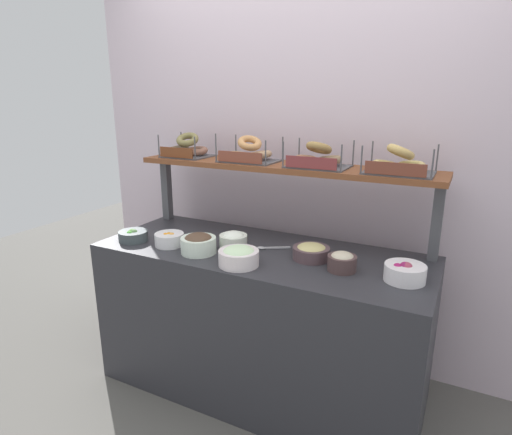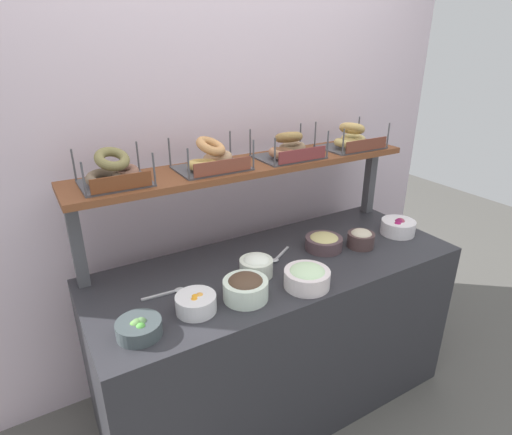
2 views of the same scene
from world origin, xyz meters
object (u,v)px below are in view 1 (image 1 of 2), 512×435
object	(u,v)px
bowl_fruit_salad	(169,239)
bagel_basket_sesame	(249,153)
bowl_tuna_salad	(342,261)
serving_spoon_near_plate	(268,248)
bowl_chocolate_spread	(198,243)
bowl_scallion_spread	(239,256)
bagel_basket_everything	(318,158)
bagel_basket_poppy	(187,149)
bagel_basket_plain	(399,164)
bowl_beet_salad	(405,272)
bowl_hummus	(311,252)
bowl_veggie_mix	(133,235)
serving_spoon_by_edge	(181,234)
bowl_cream_cheese	(233,240)

from	to	relation	value
bowl_fruit_salad	bagel_basket_sesame	xyz separation A→B (m)	(0.28, 0.42, 0.44)
bowl_tuna_salad	serving_spoon_near_plate	distance (m)	0.45
serving_spoon_near_plate	bowl_chocolate_spread	bearing A→B (deg)	-144.17
bowl_scallion_spread	bagel_basket_everything	world-z (taller)	bagel_basket_everything
bagel_basket_poppy	bowl_scallion_spread	bearing A→B (deg)	-37.77
bagel_basket_plain	bowl_beet_salad	bearing A→B (deg)	-69.57
bowl_scallion_spread	bagel_basket_everything	bearing A→B (deg)	65.38
bowl_hummus	bagel_basket_poppy	distance (m)	1.06
bowl_veggie_mix	bagel_basket_sesame	size ratio (longest dim) A/B	0.51
bagel_basket_sesame	bagel_basket_everything	distance (m)	0.42
bowl_scallion_spread	bowl_chocolate_spread	size ratio (longest dim) A/B	1.07
serving_spoon_near_plate	bagel_basket_plain	xyz separation A→B (m)	(0.61, 0.21, 0.47)
bagel_basket_sesame	serving_spoon_by_edge	bearing A→B (deg)	-142.71
bagel_basket_everything	serving_spoon_by_edge	bearing A→B (deg)	-162.43
bowl_cream_cheese	bagel_basket_poppy	world-z (taller)	bagel_basket_poppy
bagel_basket_everything	bowl_veggie_mix	bearing A→B (deg)	-154.94
bowl_tuna_salad	bagel_basket_poppy	xyz separation A→B (m)	(-1.11, 0.33, 0.43)
bowl_cream_cheese	serving_spoon_by_edge	bearing A→B (deg)	172.35
bowl_beet_salad	bagel_basket_everything	size ratio (longest dim) A/B	0.57
bowl_hummus	bowl_chocolate_spread	distance (m)	0.59
bowl_fruit_salad	bagel_basket_plain	bearing A→B (deg)	19.86
bowl_chocolate_spread	bowl_scallion_spread	bearing A→B (deg)	-10.93
bowl_fruit_salad	bowl_scallion_spread	xyz separation A→B (m)	(0.48, -0.08, 0.01)
bowl_fruit_salad	bowl_beet_salad	size ratio (longest dim) A/B	0.88
bowl_beet_salad	bowl_chocolate_spread	size ratio (longest dim) A/B	0.98
bowl_fruit_salad	bowl_scallion_spread	distance (m)	0.49
bagel_basket_poppy	bagel_basket_sesame	size ratio (longest dim) A/B	0.86
bowl_chocolate_spread	bagel_basket_everything	world-z (taller)	bagel_basket_everything
bowl_veggie_mix	bagel_basket_everything	xyz separation A→B (m)	(0.94, 0.44, 0.45)
bowl_veggie_mix	bagel_basket_poppy	distance (m)	0.64
serving_spoon_near_plate	serving_spoon_by_edge	distance (m)	0.56
serving_spoon_by_edge	serving_spoon_near_plate	bearing A→B (deg)	2.88
bowl_scallion_spread	bagel_basket_plain	distance (m)	0.91
bagel_basket_plain	bowl_hummus	bearing A→B (deg)	-145.69
bowl_chocolate_spread	bagel_basket_everything	xyz separation A→B (m)	(0.49, 0.43, 0.42)
serving_spoon_near_plate	bagel_basket_everything	world-z (taller)	bagel_basket_everything
bowl_scallion_spread	bagel_basket_plain	world-z (taller)	bagel_basket_plain
bowl_fruit_salad	bagel_basket_poppy	distance (m)	0.63
bowl_fruit_salad	bowl_cream_cheese	size ratio (longest dim) A/B	1.06
bowl_chocolate_spread	serving_spoon_near_plate	bearing A→B (deg)	35.83
bowl_beet_salad	bagel_basket_poppy	size ratio (longest dim) A/B	0.66
bowl_chocolate_spread	serving_spoon_by_edge	world-z (taller)	bowl_chocolate_spread
bowl_beet_salad	bowl_scallion_spread	size ratio (longest dim) A/B	0.92
bowl_scallion_spread	bowl_veggie_mix	bearing A→B (deg)	176.53
bowl_tuna_salad	bagel_basket_sesame	world-z (taller)	bagel_basket_sesame
bowl_beet_salad	bowl_cream_cheese	xyz separation A→B (m)	(-0.89, 0.02, 0.01)
bagel_basket_sesame	bagel_basket_everything	world-z (taller)	bagel_basket_sesame
bowl_cream_cheese	bagel_basket_plain	distance (m)	0.93
bowl_beet_salad	serving_spoon_by_edge	distance (m)	1.28
bagel_basket_everything	bowl_chocolate_spread	bearing A→B (deg)	-138.99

